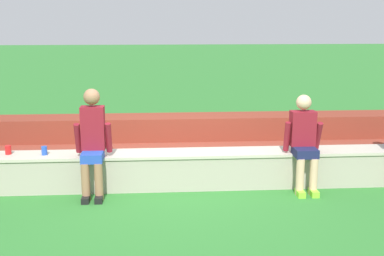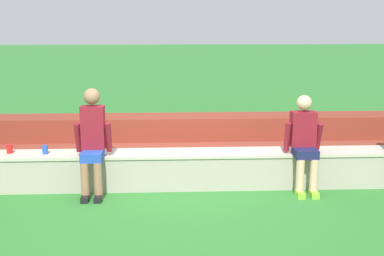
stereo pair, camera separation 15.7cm
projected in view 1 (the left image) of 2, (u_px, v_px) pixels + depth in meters
name	position (u px, v px, depth m)	size (l,w,h in m)	color
ground_plane	(176.00, 192.00, 6.83)	(80.00, 80.00, 0.00)	#2D752D
stone_seating_wall	(175.00, 168.00, 6.99)	(9.39, 0.49, 0.52)	#A8A08E
brick_bleachers	(173.00, 145.00, 8.11)	(11.19, 1.20, 0.77)	brown
person_left_of_center	(93.00, 140.00, 6.56)	(0.49, 0.57, 1.45)	#996B4C
person_center	(304.00, 140.00, 6.78)	(0.52, 0.56, 1.34)	#DBAD89
plastic_cup_left_end	(8.00, 150.00, 6.81)	(0.08, 0.08, 0.12)	red
plastic_cup_right_end	(44.00, 151.00, 6.78)	(0.08, 0.08, 0.12)	blue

